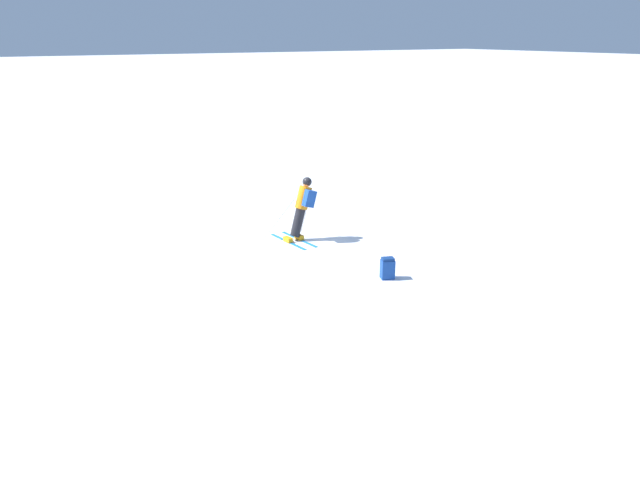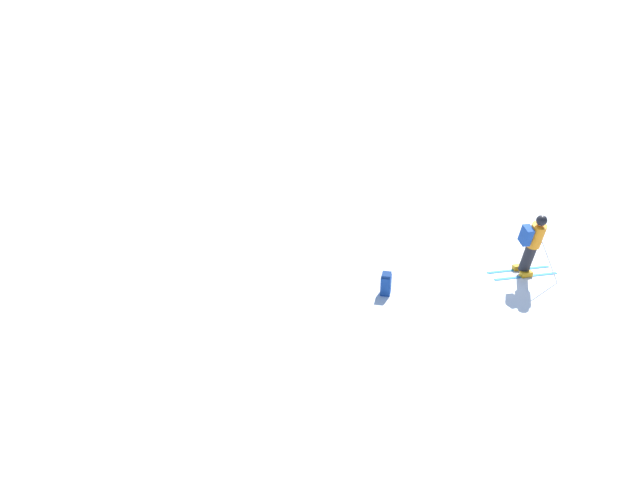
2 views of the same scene
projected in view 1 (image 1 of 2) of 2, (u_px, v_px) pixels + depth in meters
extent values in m
plane|color=white|center=(280.00, 243.00, 16.55)|extent=(300.00, 300.00, 0.00)
cube|color=#1E7AC6|center=(299.00, 239.00, 16.85)|extent=(0.23, 1.62, 0.01)
cube|color=#1E7AC6|center=(288.00, 242.00, 16.65)|extent=(0.23, 1.62, 0.01)
cube|color=orange|center=(299.00, 237.00, 16.83)|extent=(0.16, 0.29, 0.12)
cube|color=orange|center=(288.00, 239.00, 16.63)|extent=(0.16, 0.29, 0.12)
cylinder|color=black|center=(298.00, 222.00, 16.68)|extent=(0.48, 0.30, 0.80)
cylinder|color=orange|center=(303.00, 198.00, 16.58)|extent=(0.52, 0.38, 0.67)
sphere|color=tan|center=(307.00, 183.00, 16.52)|extent=(0.28, 0.24, 0.27)
sphere|color=black|center=(307.00, 182.00, 16.51)|extent=(0.33, 0.27, 0.31)
cube|color=#194293|center=(309.00, 199.00, 16.37)|extent=(0.41, 0.21, 0.50)
cylinder|color=#B7B7BC|center=(305.00, 216.00, 17.14)|extent=(0.08, 0.53, 1.06)
cylinder|color=#B7B7BC|center=(279.00, 219.00, 16.65)|extent=(0.81, 0.46, 1.19)
cube|color=#194293|center=(387.00, 269.00, 14.12)|extent=(0.36, 0.31, 0.44)
cube|color=navy|center=(388.00, 259.00, 14.04)|extent=(0.32, 0.28, 0.06)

